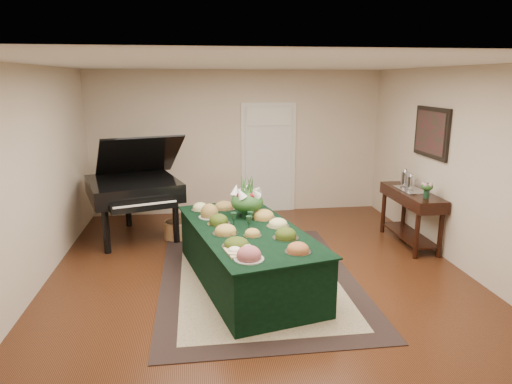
{
  "coord_description": "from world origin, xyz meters",
  "views": [
    {
      "loc": [
        -0.79,
        -5.59,
        2.52
      ],
      "look_at": [
        0.0,
        0.3,
        1.05
      ],
      "focal_mm": 32.0,
      "sensor_mm": 36.0,
      "label": 1
    }
  ],
  "objects": [
    {
      "name": "area_rug",
      "position": [
        -0.04,
        -0.14,
        0.01
      ],
      "size": [
        2.49,
        3.49,
        0.01
      ],
      "color": "black",
      "rests_on": "ground"
    },
    {
      "name": "grand_piano",
      "position": [
        -1.79,
        1.73,
        0.83
      ],
      "size": [
        1.73,
        1.92,
        1.68
      ],
      "color": "black",
      "rests_on": "ground"
    },
    {
      "name": "buffet_table",
      "position": [
        -0.19,
        -0.23,
        0.36
      ],
      "size": [
        1.75,
        2.77,
        0.72
      ],
      "color": "black",
      "rests_on": "ground"
    },
    {
      "name": "tea_service",
      "position": [
        2.5,
        0.98,
        0.97
      ],
      "size": [
        0.34,
        0.58,
        0.3
      ],
      "color": "silver",
      "rests_on": "mahogany_sideboard"
    },
    {
      "name": "pink_bouquet",
      "position": [
        2.5,
        0.39,
        1.02
      ],
      "size": [
        0.19,
        0.19,
        0.24
      ],
      "color": "black",
      "rests_on": "mahogany_sideboard"
    },
    {
      "name": "cutting_board",
      "position": [
        -0.34,
        -1.02,
        0.76
      ],
      "size": [
        0.37,
        0.37,
        0.1
      ],
      "color": "tan",
      "rests_on": "buffet_table"
    },
    {
      "name": "kitchen_doorway",
      "position": [
        0.6,
        2.97,
        1.02
      ],
      "size": [
        1.05,
        0.07,
        2.1
      ],
      "color": "silver",
      "rests_on": "ground"
    },
    {
      "name": "wall_painting",
      "position": [
        2.72,
        0.82,
        1.75
      ],
      "size": [
        0.05,
        0.95,
        0.75
      ],
      "color": "black",
      "rests_on": "ground"
    },
    {
      "name": "floral_centerpiece",
      "position": [
        -0.13,
        0.26,
        0.99
      ],
      "size": [
        0.45,
        0.45,
        0.45
      ],
      "color": "black",
      "rests_on": "buffet_table"
    },
    {
      "name": "ground",
      "position": [
        0.0,
        0.0,
        0.0
      ],
      "size": [
        6.0,
        6.0,
        0.0
      ],
      "primitive_type": "plane",
      "color": "black",
      "rests_on": "ground"
    },
    {
      "name": "wicker_basket",
      "position": [
        -1.12,
        1.58,
        0.14
      ],
      "size": [
        0.45,
        0.45,
        0.28
      ],
      "primitive_type": "cylinder",
      "color": "#9C6C3F",
      "rests_on": "ground"
    },
    {
      "name": "green_goblets",
      "position": [
        -0.21,
        -0.18,
        0.81
      ],
      "size": [
        0.29,
        0.26,
        0.18
      ],
      "color": "black",
      "rests_on": "buffet_table"
    },
    {
      "name": "food_platters",
      "position": [
        -0.22,
        -0.15,
        0.77
      ],
      "size": [
        1.29,
        2.35,
        0.14
      ],
      "color": "silver",
      "rests_on": "buffet_table"
    },
    {
      "name": "mahogany_sideboard",
      "position": [
        2.5,
        0.82,
        0.66
      ],
      "size": [
        0.45,
        1.41,
        0.86
      ],
      "color": "black",
      "rests_on": "ground"
    }
  ]
}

